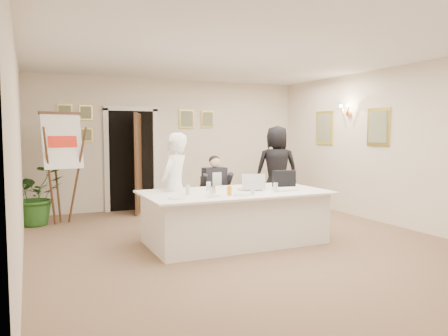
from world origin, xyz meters
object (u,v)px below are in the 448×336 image
standing_man (174,187)px  laptop_bag (284,178)px  laptop (250,181)px  paper_stack (285,189)px  flip_chart (61,174)px  steel_jug (213,190)px  seated_man (216,191)px  potted_palm (35,195)px  conference_table (235,217)px  standing_woman (277,169)px  oj_glass (229,191)px

standing_man → laptop_bag: bearing=127.6°
laptop → paper_stack: laptop is taller
flip_chart → steel_jug: flip_chart is taller
seated_man → steel_jug: 1.30m
flip_chart → potted_palm: size_ratio=1.84×
conference_table → flip_chart: size_ratio=1.38×
seated_man → potted_palm: bearing=165.1°
potted_palm → paper_stack: size_ratio=3.23×
flip_chart → potted_palm: bearing=160.8°
seated_man → paper_stack: 1.41m
steel_jug → standing_man: bearing=123.8°
standing_woman → laptop: (-1.62, -1.89, 0.02)m
conference_table → potted_palm: size_ratio=2.54×
standing_woman → oj_glass: (-2.15, -2.30, -0.05)m
paper_stack → laptop_bag: bearing=60.5°
paper_stack → standing_woman: bearing=61.9°
potted_palm → laptop: bearing=-40.4°
laptop → steel_jug: (-0.69, -0.18, -0.08)m
standing_man → laptop: standing_man is taller
paper_stack → oj_glass: size_ratio=2.55×
seated_man → flip_chart: size_ratio=0.65×
flip_chart → paper_stack: (3.00, -2.66, -0.12)m
laptop_bag → steel_jug: bearing=-157.8°
conference_table → standing_man: 1.01m
flip_chart → oj_glass: size_ratio=15.16×
potted_palm → oj_glass: 3.84m
laptop_bag → potted_palm: bearing=155.9°
flip_chart → potted_palm: 0.59m
conference_table → seated_man: (0.13, 1.03, 0.24)m
conference_table → laptop: laptop is taller
standing_woman → laptop_bag: standing_woman is taller
seated_man → paper_stack: bearing=-50.7°
conference_table → steel_jug: bearing=-162.0°
standing_man → steel_jug: standing_man is taller
potted_palm → laptop_bag: bearing=-32.9°
laptop_bag → oj_glass: (-1.24, -0.56, -0.07)m
conference_table → standing_woman: (1.90, 1.94, 0.50)m
conference_table → oj_glass: size_ratio=20.93×
standing_man → oj_glass: 0.96m
potted_palm → laptop: (2.97, -2.53, 0.38)m
laptop_bag → paper_stack: (-0.25, -0.43, -0.11)m
seated_man → standing_man: size_ratio=0.77×
laptop → paper_stack: (0.46, -0.28, -0.12)m
laptop → oj_glass: 0.68m
seated_man → oj_glass: size_ratio=9.79×
seated_man → standing_woman: size_ratio=0.71×
conference_table → standing_woman: 2.76m
seated_man → oj_glass: (-0.39, -1.40, 0.20)m
standing_man → standing_woman: size_ratio=0.92×
flip_chart → standing_man: bearing=-53.6°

